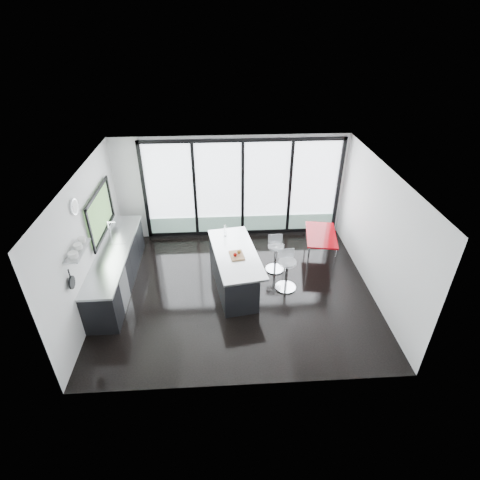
{
  "coord_description": "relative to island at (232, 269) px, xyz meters",
  "views": [
    {
      "loc": [
        -0.32,
        -6.58,
        5.42
      ],
      "look_at": [
        0.1,
        0.3,
        1.15
      ],
      "focal_mm": 28.0,
      "sensor_mm": 36.0,
      "label": 1
    }
  ],
  "objects": [
    {
      "name": "wall_back",
      "position": [
        0.35,
        2.25,
        0.82
      ],
      "size": [
        6.0,
        0.09,
        2.8
      ],
      "color": "silver",
      "rests_on": "ground"
    },
    {
      "name": "ceiling",
      "position": [
        0.07,
        -0.21,
        2.35
      ],
      "size": [
        6.0,
        5.0,
        0.0
      ],
      "primitive_type": "cube",
      "color": "white",
      "rests_on": "wall_back"
    },
    {
      "name": "island",
      "position": [
        0.0,
        0.0,
        0.0
      ],
      "size": [
        1.24,
        2.29,
        1.15
      ],
      "color": "black",
      "rests_on": "floor"
    },
    {
      "name": "bar_stool_near",
      "position": [
        1.2,
        -0.19,
        -0.08
      ],
      "size": [
        0.49,
        0.49,
        0.74
      ],
      "primitive_type": "cylinder",
      "rotation": [
        0.0,
        0.0,
        0.06
      ],
      "color": "silver",
      "rests_on": "floor"
    },
    {
      "name": "floor",
      "position": [
        0.07,
        -0.21,
        -0.45
      ],
      "size": [
        6.0,
        5.0,
        0.0
      ],
      "primitive_type": "cube",
      "color": "black",
      "rests_on": "ground"
    },
    {
      "name": "bar_stool_far",
      "position": [
        1.05,
        0.52,
        -0.1
      ],
      "size": [
        0.44,
        0.44,
        0.7
      ],
      "primitive_type": "cylinder",
      "rotation": [
        0.0,
        0.0,
        0.0
      ],
      "color": "silver",
      "rests_on": "floor"
    },
    {
      "name": "wall_left",
      "position": [
        -2.9,
        0.06,
        1.11
      ],
      "size": [
        0.26,
        5.0,
        2.8
      ],
      "color": "silver",
      "rests_on": "ground"
    },
    {
      "name": "red_table",
      "position": [
        2.25,
        1.01,
        -0.11
      ],
      "size": [
        0.93,
        1.37,
        0.67
      ],
      "primitive_type": "cube",
      "rotation": [
        0.0,
        0.0,
        -0.17
      ],
      "color": "#97070F",
      "rests_on": "floor"
    },
    {
      "name": "wall_front",
      "position": [
        0.07,
        -2.71,
        0.95
      ],
      "size": [
        6.0,
        0.0,
        2.8
      ],
      "primitive_type": "cube",
      "color": "silver",
      "rests_on": "ground"
    },
    {
      "name": "wall_right",
      "position": [
        3.07,
        -0.21,
        0.95
      ],
      "size": [
        0.0,
        5.0,
        2.8
      ],
      "primitive_type": "cube",
      "color": "silver",
      "rests_on": "ground"
    },
    {
      "name": "counter_cabinets",
      "position": [
        -2.6,
        0.18,
        0.01
      ],
      "size": [
        0.69,
        3.24,
        1.36
      ],
      "color": "black",
      "rests_on": "floor"
    }
  ]
}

